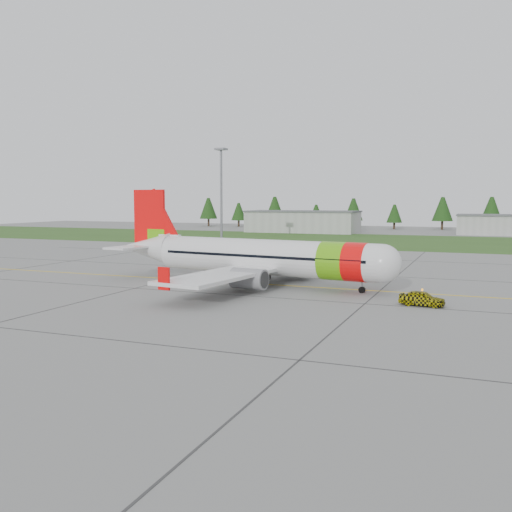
% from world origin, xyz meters
% --- Properties ---
extents(ground, '(320.00, 320.00, 0.00)m').
position_xyz_m(ground, '(0.00, 0.00, 0.00)').
color(ground, gray).
rests_on(ground, ground).
extents(aircraft, '(35.69, 33.15, 10.83)m').
position_xyz_m(aircraft, '(-3.48, 7.63, 3.12)').
color(aircraft, silver).
rests_on(aircraft, ground).
extents(follow_me_car, '(1.58, 1.79, 4.07)m').
position_xyz_m(follow_me_car, '(14.99, 0.94, 2.03)').
color(follow_me_car, '#CEC40B').
rests_on(follow_me_car, ground).
extents(service_van, '(1.67, 1.60, 4.24)m').
position_xyz_m(service_van, '(-14.01, 53.46, 2.12)').
color(service_van, silver).
rests_on(service_van, ground).
extents(grass_strip, '(320.00, 50.00, 0.03)m').
position_xyz_m(grass_strip, '(0.00, 82.00, 0.01)').
color(grass_strip, '#30561E').
rests_on(grass_strip, ground).
extents(taxi_guideline, '(120.00, 0.25, 0.02)m').
position_xyz_m(taxi_guideline, '(0.00, 8.00, 0.01)').
color(taxi_guideline, gold).
rests_on(taxi_guideline, ground).
extents(hangar_west, '(32.00, 14.00, 6.00)m').
position_xyz_m(hangar_west, '(-30.00, 110.00, 3.00)').
color(hangar_west, '#A8A8A3').
rests_on(hangar_west, ground).
extents(hangar_east, '(24.00, 12.00, 5.20)m').
position_xyz_m(hangar_east, '(25.00, 118.00, 2.60)').
color(hangar_east, '#A8A8A3').
rests_on(hangar_east, ground).
extents(floodlight_mast, '(0.50, 0.50, 20.00)m').
position_xyz_m(floodlight_mast, '(-32.00, 58.00, 10.00)').
color(floodlight_mast, slate).
rests_on(floodlight_mast, ground).
extents(treeline, '(160.00, 8.00, 10.00)m').
position_xyz_m(treeline, '(0.00, 138.00, 5.00)').
color(treeline, '#1C3F14').
rests_on(treeline, ground).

